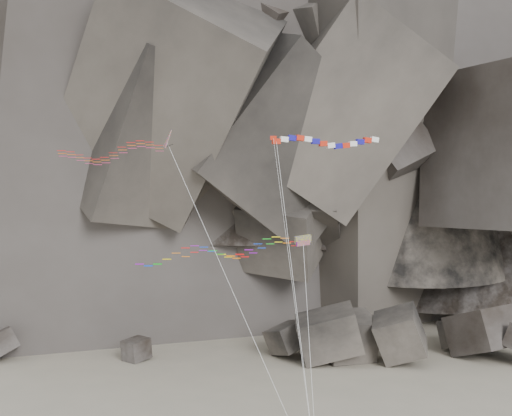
{
  "coord_description": "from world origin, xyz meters",
  "views": [
    {
      "loc": [
        3.37,
        -49.87,
        21.96
      ],
      "look_at": [
        3.19,
        6.0,
        20.22
      ],
      "focal_mm": 45.0,
      "sensor_mm": 36.0,
      "label": 1
    }
  ],
  "objects_px": {
    "delta_kite": "(107,152)",
    "pennant_kite": "(284,222)",
    "banner_kite": "(326,144)",
    "parafoil_kite": "(215,251)"
  },
  "relations": [
    {
      "from": "parafoil_kite",
      "to": "pennant_kite",
      "type": "bearing_deg",
      "value": -50.82
    },
    {
      "from": "banner_kite",
      "to": "parafoil_kite",
      "type": "xyz_separation_m",
      "value": [
        -9.29,
        -1.38,
        -8.92
      ]
    },
    {
      "from": "delta_kite",
      "to": "pennant_kite",
      "type": "height_order",
      "value": "delta_kite"
    },
    {
      "from": "parafoil_kite",
      "to": "pennant_kite",
      "type": "xyz_separation_m",
      "value": [
        5.55,
        -3.18,
        2.59
      ]
    },
    {
      "from": "delta_kite",
      "to": "banner_kite",
      "type": "distance_m",
      "value": 18.02
    },
    {
      "from": "banner_kite",
      "to": "pennant_kite",
      "type": "height_order",
      "value": "banner_kite"
    },
    {
      "from": "delta_kite",
      "to": "pennant_kite",
      "type": "bearing_deg",
      "value": -19.2
    },
    {
      "from": "banner_kite",
      "to": "pennant_kite",
      "type": "bearing_deg",
      "value": -144.63
    },
    {
      "from": "delta_kite",
      "to": "banner_kite",
      "type": "relative_size",
      "value": 1.01
    },
    {
      "from": "pennant_kite",
      "to": "parafoil_kite",
      "type": "bearing_deg",
      "value": 147.18
    }
  ]
}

